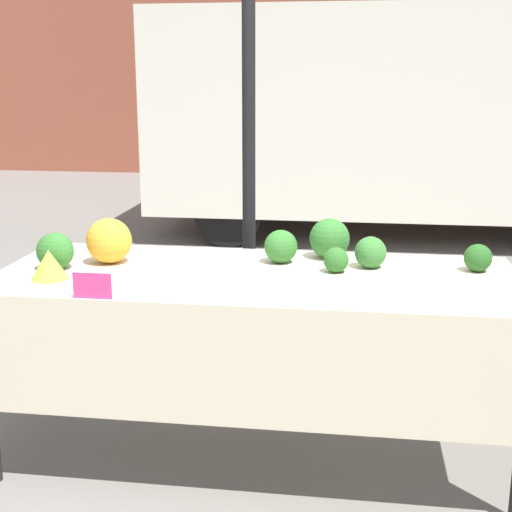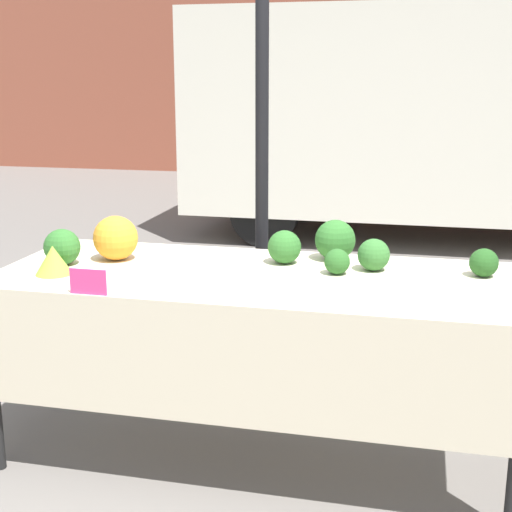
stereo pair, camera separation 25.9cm
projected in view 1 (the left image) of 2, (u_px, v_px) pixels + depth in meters
The scene contains 14 objects.
ground_plane at pixel (256, 451), 3.30m from camera, with size 40.00×40.00×0.00m, color slate.
building_facade at pixel (337, 1), 12.09m from camera, with size 16.00×0.60×5.90m.
tent_pole at pixel (249, 152), 3.75m from camera, with size 0.07×0.07×2.60m.
parked_truck at pixel (377, 117), 7.71m from camera, with size 5.00×2.17×2.36m.
market_table at pixel (254, 300), 3.05m from camera, with size 2.26×0.91×0.85m.
orange_cauliflower at pixel (109, 241), 3.25m from camera, with size 0.21×0.21×0.21m.
romanesco_head at pixel (49, 265), 3.00m from camera, with size 0.16×0.16×0.13m.
broccoli_head_0 at pixel (330, 238), 3.34m from camera, with size 0.19×0.19×0.19m.
broccoli_head_1 at pixel (281, 246), 3.26m from camera, with size 0.15×0.15×0.15m.
broccoli_head_2 at pixel (478, 258), 3.12m from camera, with size 0.12×0.12×0.12m.
broccoli_head_3 at pixel (55, 251), 3.15m from camera, with size 0.16×0.16×0.16m.
broccoli_head_4 at pixel (336, 260), 3.10m from camera, with size 0.11×0.11×0.11m.
broccoli_head_5 at pixel (371, 252), 3.17m from camera, with size 0.14×0.14×0.14m.
price_sign at pixel (92, 286), 2.73m from camera, with size 0.15×0.01×0.10m.
Camera 1 is at (0.41, -2.95, 1.68)m, focal length 50.00 mm.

